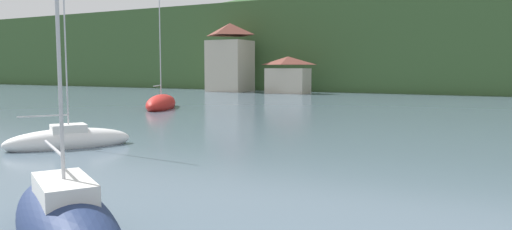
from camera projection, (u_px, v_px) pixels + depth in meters
name	position (u px, v px, depth m)	size (l,w,h in m)	color
wooded_hillside	(452.00, 57.00, 107.88)	(352.00, 72.07, 40.24)	#38562D
shore_building_west	(230.00, 58.00, 80.55)	(6.69, 6.04, 11.33)	#BCB29E
shore_building_westcentral	(288.00, 75.00, 74.65)	(6.65, 3.83, 5.69)	#BCB29E
sailboat_near_6	(65.00, 225.00, 10.59)	(6.95, 5.17, 10.69)	navy
sailboat_mid_7	(69.00, 140.00, 23.68)	(4.51, 5.92, 8.96)	white
sailboat_far_9	(161.00, 104.00, 46.62)	(5.88, 8.40, 12.39)	red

